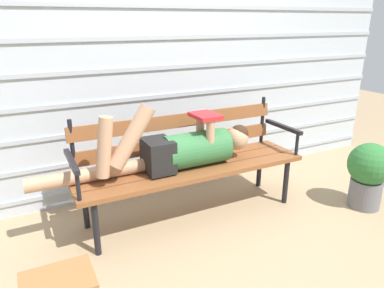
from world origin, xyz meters
The scene contains 5 objects.
ground_plane centered at (0.00, 0.00, 0.00)m, with size 12.00×12.00×0.00m, color tan.
house_siding centered at (0.00, 0.73, 1.13)m, with size 5.19×0.08×2.25m.
park_bench centered at (0.00, 0.15, 0.48)m, with size 1.85×0.50×0.86m.
reclining_person centered at (-0.11, 0.08, 0.59)m, with size 1.72×0.27×0.55m.
potted_plant centered at (1.38, -0.46, 0.32)m, with size 0.35×0.35×0.57m.
Camera 1 is at (-1.17, -2.23, 1.51)m, focal length 33.34 mm.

